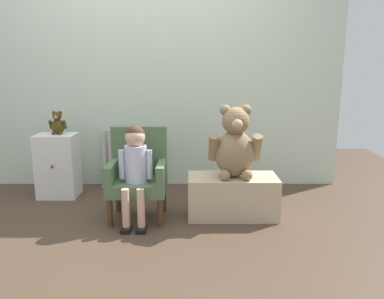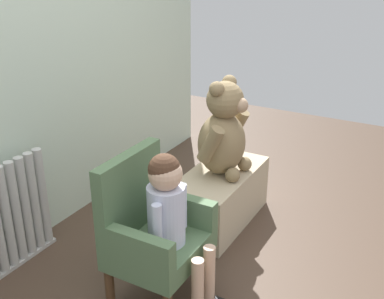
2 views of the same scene
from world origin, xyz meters
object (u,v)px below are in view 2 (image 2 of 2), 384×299
object	(u,v)px
radiator	(7,219)
large_teddy_bear	(223,133)
child_figure	(171,210)
child_armchair	(151,229)
low_bench	(220,197)

from	to	relation	value
radiator	large_teddy_bear	distance (m)	1.24
large_teddy_bear	radiator	bearing A→B (deg)	141.82
child_figure	large_teddy_bear	world-z (taller)	large_teddy_bear
child_armchair	large_teddy_bear	distance (m)	0.79
child_figure	low_bench	bearing A→B (deg)	9.25
radiator	child_armchair	world-z (taller)	child_armchair
low_bench	large_teddy_bear	bearing A→B (deg)	-31.00
radiator	low_bench	world-z (taller)	radiator
radiator	child_armchair	distance (m)	0.77
child_armchair	child_figure	bearing A→B (deg)	-90.00
child_armchair	child_figure	xyz separation A→B (m)	(-0.00, -0.11, 0.14)
child_armchair	child_figure	world-z (taller)	child_figure
child_armchair	child_figure	distance (m)	0.18
child_armchair	child_figure	size ratio (longest dim) A/B	0.95
child_armchair	low_bench	size ratio (longest dim) A/B	1.01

